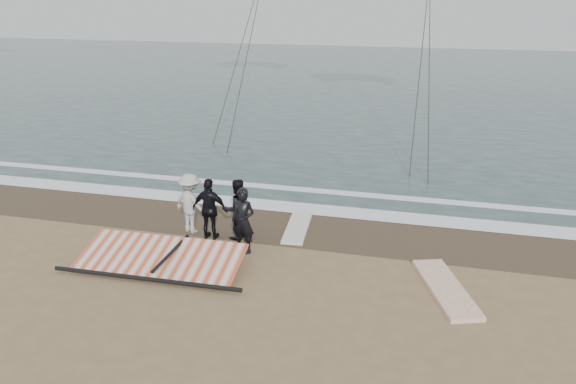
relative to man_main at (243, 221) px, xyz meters
name	(u,v)px	position (x,y,z in m)	size (l,w,h in m)	color
ground	(237,305)	(0.71, -2.56, -0.87)	(120.00, 120.00, 0.00)	#8C704C
sea	(383,81)	(0.71, 30.44, -0.86)	(120.00, 54.00, 0.02)	#233838
wet_sand	(289,226)	(0.71, 1.94, -0.87)	(120.00, 2.80, 0.01)	#4C3D2B
foam_near	(300,208)	(0.71, 3.34, -0.85)	(120.00, 0.90, 0.01)	white
foam_far	(312,190)	(0.71, 5.04, -0.85)	(120.00, 0.45, 0.01)	white
man_main	(243,221)	(0.00, 0.00, 0.00)	(0.64, 0.42, 1.75)	black
board_white	(446,288)	(5.08, -0.75, -0.82)	(0.75, 2.69, 0.11)	white
board_cream	(298,227)	(1.00, 1.80, -0.83)	(0.60, 2.23, 0.09)	silver
trio_cluster	(210,207)	(-1.21, 0.77, -0.02)	(2.55, 1.11, 1.72)	black
sail_rig	(161,258)	(-1.75, -1.24, -0.68)	(4.71, 2.03, 0.51)	black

